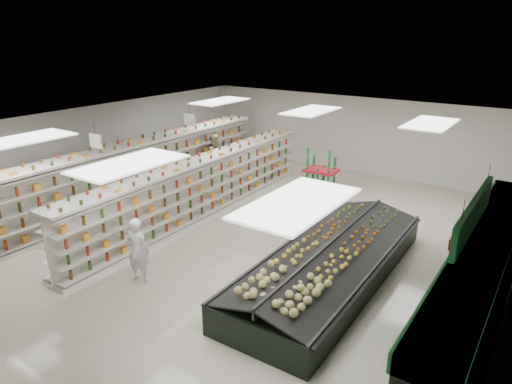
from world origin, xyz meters
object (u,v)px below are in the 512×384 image
Objects in this scene: soda_endcap at (321,172)px; shopper_background at (216,156)px; shopper_main at (138,250)px; gondola_left at (133,176)px; produce_island at (330,262)px; gondola_center at (201,190)px.

shopper_background reaches higher than soda_endcap.
shopper_main is at bearing -94.32° from soda_endcap.
soda_endcap is at bearing 45.73° from gondola_left.
gondola_left is at bearing 173.16° from shopper_background.
gondola_left is 3.92m from shopper_background.
produce_island is 4.66m from shopper_main.
shopper_background is (-3.63, 7.41, 0.11)m from shopper_main.
shopper_background is at bearing -77.71° from shopper_main.
soda_endcap is 8.43m from shopper_main.
shopper_main reaches higher than produce_island.
produce_island is 4.23× the size of shopper_main.
produce_island is 3.72× the size of shopper_background.
gondola_left reaches higher than gondola_center.
shopper_background is (-7.43, 4.73, 0.46)m from produce_island.
gondola_center is 6.75× the size of shopper_main.
produce_island is (5.29, -1.34, -0.41)m from gondola_center.
shopper_main is at bearing -144.85° from produce_island.
soda_endcap is 0.82× the size of shopper_background.
gondola_left reaches higher than soda_endcap.
gondola_center is (2.67, 0.50, -0.11)m from gondola_left.
produce_island is 8.82m from shopper_background.
soda_endcap is at bearing 62.98° from gondola_center.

